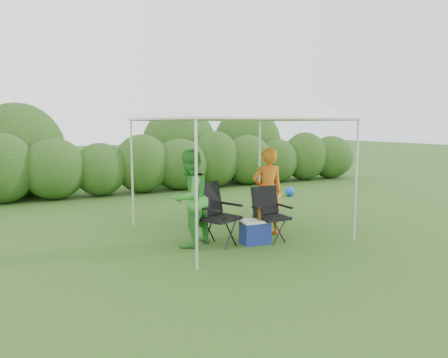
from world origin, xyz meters
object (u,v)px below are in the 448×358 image
chair_left (215,210)px  canopy (236,100)px  man (267,192)px  chair_right (269,210)px  woman (189,198)px  cooler (255,232)px

chair_left → canopy: bearing=14.2°
canopy → man: bearing=-40.4°
chair_right → chair_left: bearing=168.3°
chair_left → woman: (-0.41, 0.12, 0.21)m
canopy → man: size_ratio=1.94×
cooler → man: bearing=43.6°
canopy → chair_left: (-0.69, -0.49, -1.87)m
canopy → cooler: canopy is taller
man → cooler: 0.87m
woman → cooler: size_ratio=3.11×
chair_right → man: size_ratio=0.59×
man → cooler: bearing=47.7°
chair_left → woman: bearing=142.0°
chair_right → chair_left: chair_left is taller
chair_right → chair_left: (-0.97, 0.19, 0.06)m
chair_right → chair_left: size_ratio=0.89×
chair_left → woman: woman is taller
man → cooler: size_ratio=3.08×
woman → cooler: bearing=129.8°
chair_right → woman: (-1.38, 0.31, 0.28)m
man → cooler: man is taller
chair_right → woman: bearing=166.6°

